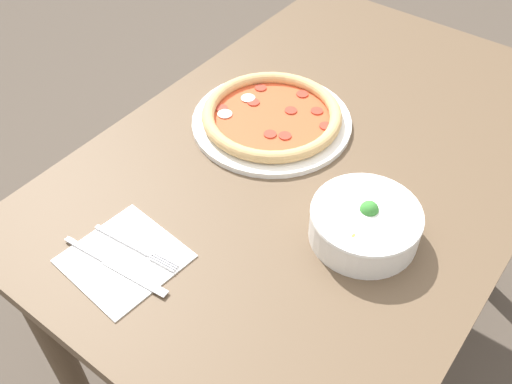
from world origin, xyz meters
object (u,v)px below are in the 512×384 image
(fork, at_px, (134,247))
(knife, at_px, (110,263))
(pizza, at_px, (273,116))
(bowl, at_px, (365,223))

(fork, distance_m, knife, 0.05)
(pizza, relative_size, bowl, 1.77)
(pizza, distance_m, fork, 0.42)
(pizza, relative_size, knife, 1.55)
(pizza, height_order, knife, pizza)
(bowl, xyz_separation_m, fork, (0.26, -0.30, -0.03))
(pizza, relative_size, fork, 1.91)
(fork, height_order, knife, same)
(pizza, xyz_separation_m, bowl, (0.16, 0.31, 0.02))
(pizza, xyz_separation_m, knife, (0.47, 0.01, -0.01))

